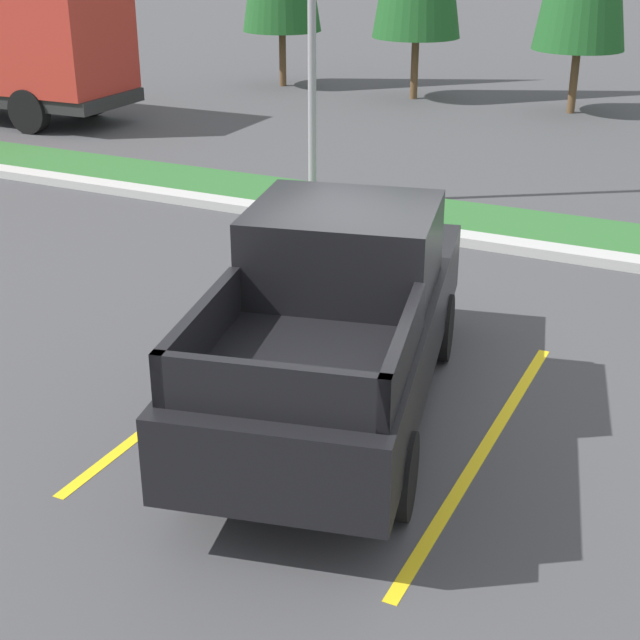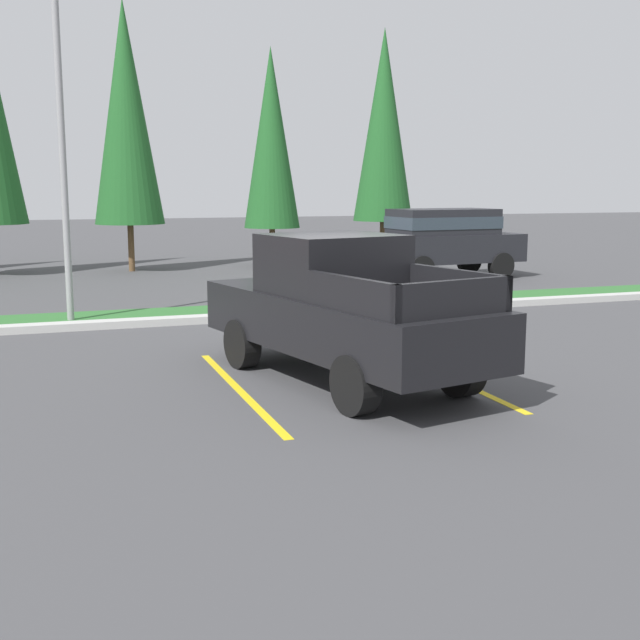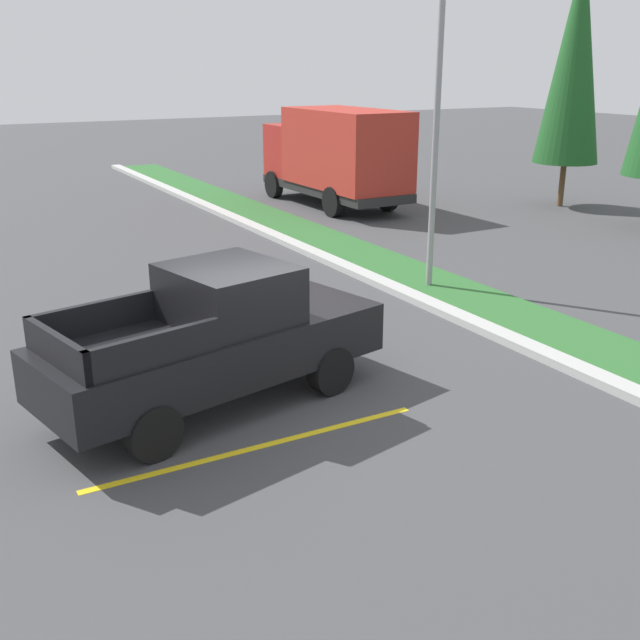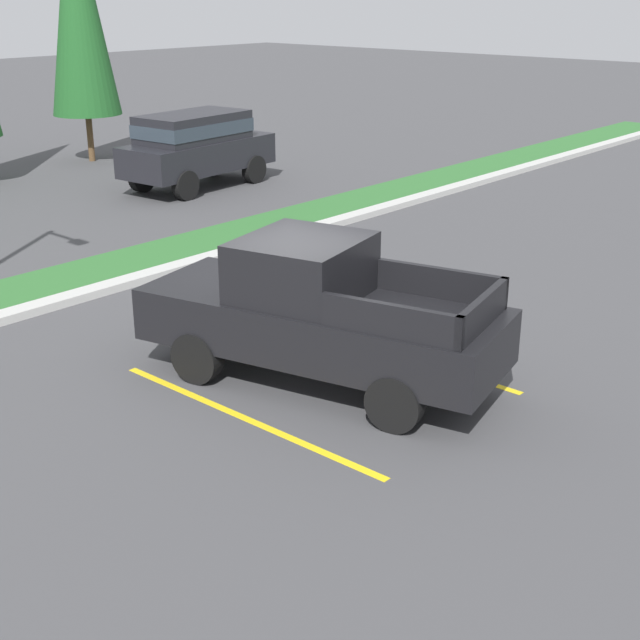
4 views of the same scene
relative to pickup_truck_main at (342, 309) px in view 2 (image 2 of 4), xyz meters
The scene contains 11 objects.
ground_plane 1.23m from the pickup_truck_main, 72.88° to the left, with size 120.00×120.00×0.00m, color #424244.
parking_line_near 1.86m from the pickup_truck_main, behind, with size 0.12×4.80×0.01m, color yellow.
parking_line_far 1.87m from the pickup_truck_main, ahead, with size 0.12×4.80×0.01m, color yellow.
curb_strip 5.72m from the pickup_truck_main, 88.02° to the left, with size 56.00×0.40×0.15m, color #B2B2AD.
grass_median 6.81m from the pickup_truck_main, 88.34° to the left, with size 56.00×1.80×0.06m, color #2D662D.
pickup_truck_main is the anchor object (origin of this frame).
suv_distant 13.66m from the pickup_truck_main, 56.10° to the left, with size 4.73×2.25×2.10m.
street_light 7.93m from the pickup_truck_main, 118.77° to the left, with size 0.24×1.49×7.22m.
cypress_tree_center 17.09m from the pickup_truck_main, 94.05° to the left, with size 2.25×2.25×8.64m.
cypress_tree_right_inner 17.48m from the pickup_truck_main, 77.54° to the left, with size 1.94×1.94×7.46m.
cypress_tree_rightmost 19.32m from the pickup_truck_main, 64.79° to the left, with size 2.18×2.18×8.39m.
Camera 2 is at (-4.25, -11.40, 2.79)m, focal length 45.66 mm.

